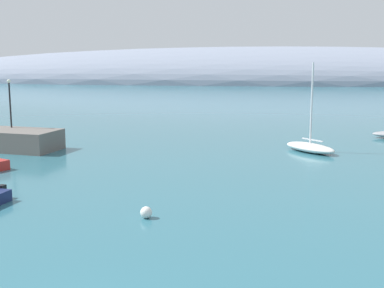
{
  "coord_description": "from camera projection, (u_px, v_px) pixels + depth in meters",
  "views": [
    {
      "loc": [
        5.31,
        -13.82,
        8.41
      ],
      "look_at": [
        1.11,
        21.3,
        2.46
      ],
      "focal_mm": 46.85,
      "sensor_mm": 36.0,
      "label": 1
    }
  ],
  "objects": [
    {
      "name": "mooring_buoy_white",
      "position": [
        146.0,
        212.0,
        26.89
      ],
      "size": [
        0.64,
        0.64,
        0.64
      ],
      "primitive_type": "sphere",
      "color": "silver",
      "rests_on": "water"
    },
    {
      "name": "harbor_lamp_post",
      "position": [
        10.0,
        98.0,
        48.29
      ],
      "size": [
        0.36,
        0.36,
        4.67
      ],
      "color": "black",
      "rests_on": "breakwater_rocks"
    },
    {
      "name": "distant_ridge",
      "position": [
        269.0,
        82.0,
        194.51
      ],
      "size": [
        311.03,
        69.41,
        27.04
      ],
      "primitive_type": "ellipsoid",
      "color": "gray",
      "rests_on": "ground"
    },
    {
      "name": "sailboat_white_near_shore",
      "position": [
        310.0,
        147.0,
        46.26
      ],
      "size": [
        5.24,
        5.62,
        8.19
      ],
      "rotation": [
        0.0,
        0.0,
        2.28
      ],
      "color": "white",
      "rests_on": "water"
    }
  ]
}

